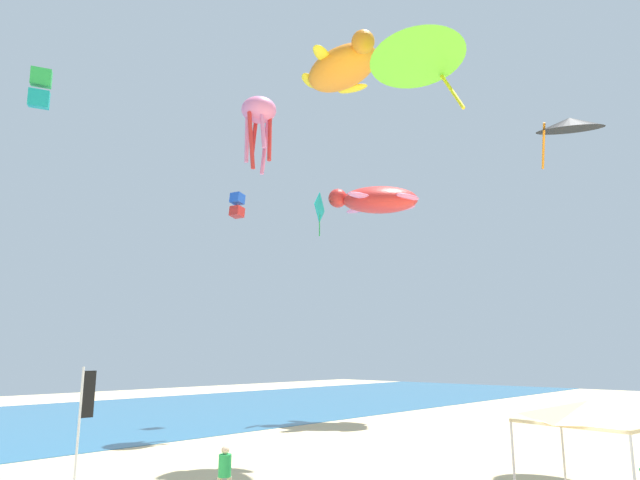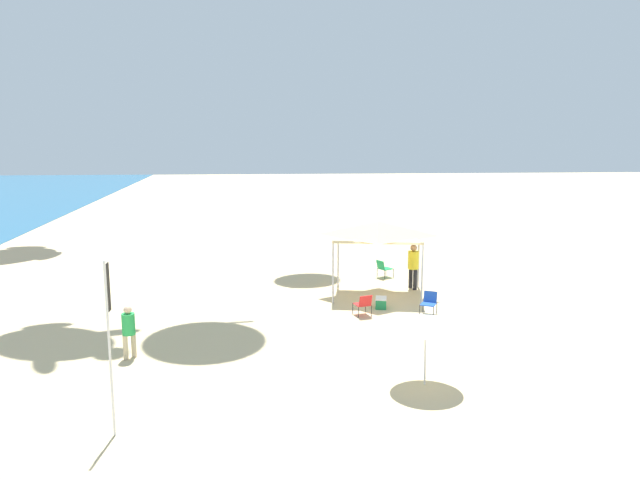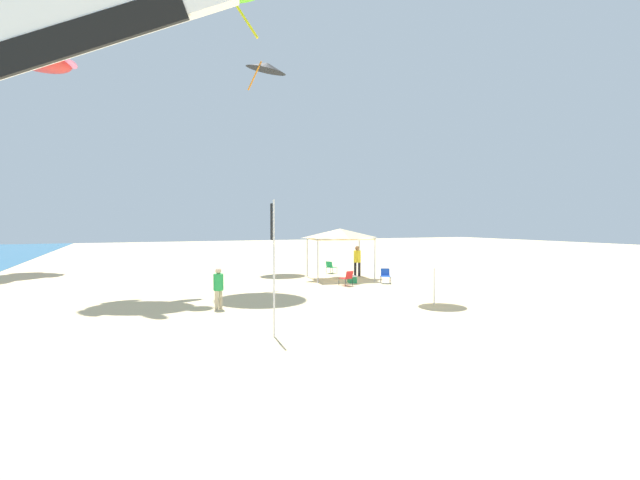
# 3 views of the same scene
# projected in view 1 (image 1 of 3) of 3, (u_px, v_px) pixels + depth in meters

# --- Properties ---
(ocean_strip) EXTENTS (120.00, 27.33, 0.02)m
(ocean_strip) POSITION_uv_depth(u_px,v_px,m) (57.00, 421.00, 37.20)
(ocean_strip) COLOR #28668E
(ocean_strip) RESTS_ON ground
(canopy_tent) EXTENTS (3.40, 3.92, 3.05)m
(canopy_tent) POSITION_uv_depth(u_px,v_px,m) (589.00, 413.00, 16.30)
(canopy_tent) COLOR #B7B7BC
(canopy_tent) RESTS_ON ground
(banner_flag) EXTENTS (0.36, 0.06, 4.09)m
(banner_flag) POSITION_uv_depth(u_px,v_px,m) (80.00, 438.00, 13.15)
(banner_flag) COLOR silver
(banner_flag) RESTS_ON ground
(person_far_stroller) EXTENTS (0.39, 0.39, 1.64)m
(person_far_stroller) POSITION_uv_depth(u_px,v_px,m) (225.00, 469.00, 16.86)
(person_far_stroller) COLOR #C6B28C
(person_far_stroller) RESTS_ON ground
(kite_box_green) EXTENTS (1.31, 1.40, 2.20)m
(kite_box_green) POSITION_uv_depth(u_px,v_px,m) (40.00, 88.00, 27.97)
(kite_box_green) COLOR green
(kite_turtle_red) EXTENTS (7.28, 7.29, 2.92)m
(kite_turtle_red) POSITION_uv_depth(u_px,v_px,m) (378.00, 200.00, 41.06)
(kite_turtle_red) COLOR red
(kite_delta_lime) EXTENTS (5.41, 5.45, 3.40)m
(kite_delta_lime) POSITION_uv_depth(u_px,v_px,m) (417.00, 52.00, 23.72)
(kite_delta_lime) COLOR #66D82D
(kite_diamond_teal) EXTENTS (2.11, 0.98, 3.28)m
(kite_diamond_teal) POSITION_uv_depth(u_px,v_px,m) (319.00, 209.00, 40.49)
(kite_diamond_teal) COLOR teal
(kite_octopus_pink) EXTENTS (2.22, 2.22, 4.94)m
(kite_octopus_pink) POSITION_uv_depth(u_px,v_px,m) (259.00, 114.00, 35.47)
(kite_octopus_pink) COLOR pink
(kite_box_blue) EXTENTS (1.03, 0.97, 1.77)m
(kite_box_blue) POSITION_uv_depth(u_px,v_px,m) (237.00, 205.00, 39.56)
(kite_box_blue) COLOR blue
(kite_turtle_orange) EXTENTS (5.42, 5.48, 2.41)m
(kite_turtle_orange) POSITION_uv_depth(u_px,v_px,m) (343.00, 68.00, 27.56)
(kite_turtle_orange) COLOR orange
(kite_delta_black) EXTENTS (4.11, 4.10, 2.54)m
(kite_delta_black) POSITION_uv_depth(u_px,v_px,m) (569.00, 124.00, 25.85)
(kite_delta_black) COLOR black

